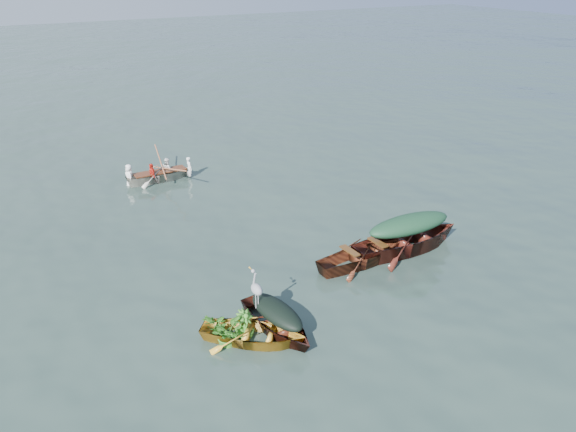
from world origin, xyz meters
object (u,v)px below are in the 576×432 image
rowed_boat (161,181)px  open_wooden_boat (363,264)px  green_tarp_boat (407,251)px  dark_covered_boat (277,330)px  heron (257,295)px  yellow_dinghy (254,341)px

rowed_boat → open_wooden_boat: bearing=-162.6°
green_tarp_boat → rowed_boat: 9.85m
open_wooden_boat → dark_covered_boat: bearing=111.7°
dark_covered_boat → heron: heron is taller
green_tarp_boat → rowed_boat: green_tarp_boat is taller
open_wooden_boat → rowed_boat: open_wooden_boat is taller
dark_covered_boat → yellow_dinghy: bearing=-178.0°
rowed_boat → heron: heron is taller
dark_covered_boat → rowed_boat: (0.54, 10.30, 0.00)m
open_wooden_boat → heron: 4.04m
yellow_dinghy → heron: bearing=5.2°
yellow_dinghy → green_tarp_boat: size_ratio=0.60×
yellow_dinghy → green_tarp_boat: green_tarp_boat is taller
dark_covered_boat → green_tarp_boat: green_tarp_boat is taller
dark_covered_boat → heron: 0.96m
yellow_dinghy → open_wooden_boat: size_ratio=0.74×
green_tarp_boat → open_wooden_boat: size_ratio=1.23×
rowed_boat → yellow_dinghy: bearing=172.6°
open_wooden_boat → heron: (-3.77, -1.18, 0.84)m
dark_covered_boat → green_tarp_boat: 5.20m
yellow_dinghy → green_tarp_boat: bearing=-33.5°
dark_covered_boat → open_wooden_boat: size_ratio=0.78×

